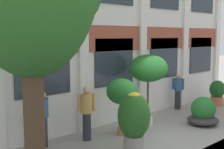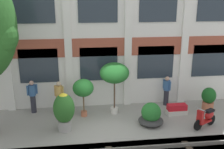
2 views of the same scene
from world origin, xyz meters
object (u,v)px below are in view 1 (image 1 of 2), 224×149
(resident_by_doorway, at_px, (87,112))
(resident_near_plants, at_px, (178,90))
(potted_plant_tall_urn, at_px, (122,93))
(potted_plant_stone_basin, at_px, (217,92))
(resident_watching_tracks, at_px, (43,118))
(potted_plant_low_pan, at_px, (148,69))
(potted_plant_glazed_jar, at_px, (134,118))
(potted_plant_wide_bowl, at_px, (203,113))
(potted_plant_square_trough, at_px, (203,107))

(resident_by_doorway, xyz_separation_m, resident_near_plants, (5.47, 0.46, -0.06))
(potted_plant_tall_urn, bearing_deg, resident_by_doorway, 162.42)
(potted_plant_stone_basin, relative_size, resident_near_plants, 0.74)
(potted_plant_stone_basin, height_order, resident_watching_tracks, resident_watching_tracks)
(potted_plant_low_pan, distance_m, resident_near_plants, 3.14)
(potted_plant_stone_basin, distance_m, potted_plant_low_pan, 4.95)
(potted_plant_stone_basin, relative_size, potted_plant_tall_urn, 0.63)
(potted_plant_glazed_jar, bearing_deg, resident_watching_tracks, 128.38)
(potted_plant_tall_urn, relative_size, resident_watching_tracks, 1.12)
(potted_plant_tall_urn, bearing_deg, potted_plant_wide_bowl, -22.34)
(potted_plant_low_pan, distance_m, potted_plant_glazed_jar, 2.94)
(potted_plant_glazed_jar, bearing_deg, potted_plant_stone_basin, 10.33)
(potted_plant_glazed_jar, bearing_deg, resident_near_plants, 22.42)
(resident_by_doorway, xyz_separation_m, resident_watching_tracks, (-1.31, 0.37, -0.01))
(potted_plant_square_trough, bearing_deg, resident_near_plants, 97.78)
(potted_plant_square_trough, height_order, resident_near_plants, resident_near_plants)
(resident_watching_tracks, xyz_separation_m, resident_near_plants, (6.78, 0.09, -0.04))
(potted_plant_low_pan, height_order, potted_plant_tall_urn, potted_plant_low_pan)
(potted_plant_tall_urn, bearing_deg, resident_watching_tracks, 163.44)
(potted_plant_stone_basin, height_order, potted_plant_low_pan, potted_plant_low_pan)
(potted_plant_low_pan, bearing_deg, potted_plant_tall_urn, -174.06)
(potted_plant_wide_bowl, height_order, resident_near_plants, resident_near_plants)
(potted_plant_tall_urn, height_order, potted_plant_wide_bowl, potted_plant_tall_urn)
(resident_watching_tracks, bearing_deg, potted_plant_low_pan, 54.79)
(resident_by_doorway, relative_size, resident_watching_tracks, 1.01)
(potted_plant_glazed_jar, height_order, resident_by_doorway, potted_plant_glazed_jar)
(potted_plant_square_trough, relative_size, potted_plant_tall_urn, 0.58)
(potted_plant_low_pan, distance_m, potted_plant_tall_urn, 1.62)
(potted_plant_square_trough, relative_size, resident_near_plants, 0.68)
(potted_plant_tall_urn, distance_m, potted_plant_glazed_jar, 1.61)
(potted_plant_glazed_jar, bearing_deg, potted_plant_wide_bowl, 1.41)
(potted_plant_stone_basin, relative_size, potted_plant_wide_bowl, 1.03)
(potted_plant_stone_basin, distance_m, resident_by_doorway, 7.40)
(potted_plant_wide_bowl, distance_m, resident_watching_tracks, 5.77)
(potted_plant_stone_basin, xyz_separation_m, potted_plant_low_pan, (-4.75, 0.17, 1.39))
(potted_plant_low_pan, height_order, resident_watching_tracks, potted_plant_low_pan)
(potted_plant_tall_urn, relative_size, potted_plant_glazed_jar, 1.09)
(potted_plant_tall_urn, height_order, resident_near_plants, potted_plant_tall_urn)
(potted_plant_low_pan, relative_size, resident_watching_tracks, 1.55)
(potted_plant_stone_basin, bearing_deg, resident_watching_tracks, 175.09)
(potted_plant_low_pan, bearing_deg, resident_by_doorway, 175.49)
(potted_plant_stone_basin, xyz_separation_m, potted_plant_square_trough, (-1.75, -0.33, -0.38))
(potted_plant_stone_basin, relative_size, potted_plant_low_pan, 0.46)
(potted_plant_wide_bowl, height_order, resident_by_doorway, resident_by_doorway)
(potted_plant_low_pan, height_order, resident_by_doorway, potted_plant_low_pan)
(potted_plant_square_trough, xyz_separation_m, resident_watching_tracks, (-6.94, 1.08, 0.64))
(potted_plant_wide_bowl, bearing_deg, resident_watching_tracks, 160.23)
(potted_plant_low_pan, xyz_separation_m, potted_plant_glazed_jar, (-2.33, -1.46, -1.05))
(potted_plant_glazed_jar, relative_size, resident_by_doorway, 1.01)
(potted_plant_glazed_jar, relative_size, resident_watching_tracks, 1.03)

